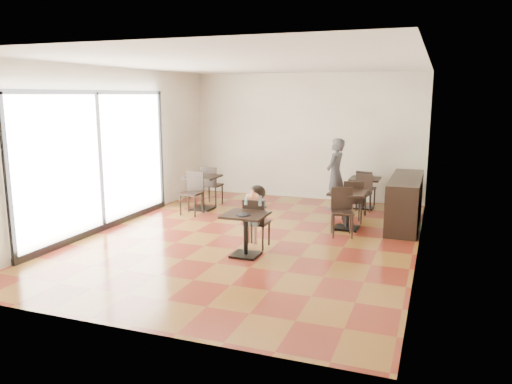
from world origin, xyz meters
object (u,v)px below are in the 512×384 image
at_px(adult_patron, 335,174).
at_px(chair_back_a, 366,188).
at_px(chair_back_b, 361,194).
at_px(chair_left_b, 191,193).
at_px(chair_left_a, 212,185).
at_px(chair_mid_b, 342,213).
at_px(cafe_table_left, 202,193).
at_px(child_chair, 257,223).
at_px(child, 257,217).
at_px(child_table, 246,235).
at_px(chair_mid_a, 352,201).
at_px(cafe_table_back, 364,193).
at_px(cafe_table_mid, 347,210).

xyz_separation_m(adult_patron, chair_back_a, (0.65, 0.52, -0.39)).
bearing_deg(chair_back_b, chair_left_b, -146.96).
bearing_deg(chair_left_a, chair_mid_b, 156.31).
distance_m(cafe_table_left, chair_mid_b, 3.69).
bearing_deg(chair_left_a, chair_back_a, -160.68).
height_order(child_chair, chair_left_b, chair_left_b).
xyz_separation_m(chair_back_a, chair_back_b, (0.00, -0.77, 0.00)).
bearing_deg(chair_back_b, child, -101.38).
height_order(child, chair_back_b, child).
bearing_deg(child_table, chair_mid_a, 65.75).
bearing_deg(chair_back_a, cafe_table_back, 101.10).
height_order(child_table, chair_left_a, chair_left_a).
distance_m(cafe_table_mid, chair_back_b, 1.48).
relative_size(chair_mid_b, chair_left_a, 0.96).
distance_m(child_chair, cafe_table_left, 3.23).
height_order(cafe_table_mid, chair_left_a, chair_left_a).
height_order(child_chair, cafe_table_back, child_chair).
xyz_separation_m(child_table, chair_left_a, (-2.22, 3.44, 0.11)).
height_order(child_table, cafe_table_back, child_table).
height_order(cafe_table_left, chair_left_b, chair_left_b).
xyz_separation_m(cafe_table_back, chair_left_b, (-3.56, -1.98, 0.12)).
distance_m(child, chair_back_b, 3.49).
relative_size(child_table, chair_back_a, 0.83).
relative_size(child_table, child, 0.66).
relative_size(child_chair, chair_mid_a, 0.96).
distance_m(adult_patron, cafe_table_mid, 1.88).
height_order(child, chair_left_a, child).
height_order(chair_left_b, chair_back_a, chair_left_b).
relative_size(child_table, chair_back_b, 0.83).
height_order(cafe_table_left, chair_mid_b, chair_mid_b).
bearing_deg(cafe_table_mid, chair_left_b, 179.31).
bearing_deg(chair_back_b, cafe_table_left, -154.96).
relative_size(child, cafe_table_back, 1.52).
distance_m(child, chair_mid_a, 2.64).
bearing_deg(chair_back_b, chair_mid_b, -80.35).
relative_size(chair_back_a, chair_back_b, 1.00).
relative_size(adult_patron, cafe_table_left, 2.09).
xyz_separation_m(child_table, child_chair, (0.00, 0.55, 0.07)).
xyz_separation_m(child_chair, cafe_table_left, (-2.22, 2.34, -0.04)).
relative_size(cafe_table_mid, chair_mid_a, 0.83).
bearing_deg(chair_back_b, cafe_table_mid, -80.89).
height_order(cafe_table_mid, chair_mid_b, chair_mid_b).
bearing_deg(chair_left_b, chair_back_b, 23.99).
bearing_deg(chair_back_a, chair_left_a, 28.36).
height_order(cafe_table_left, chair_back_a, chair_back_a).
bearing_deg(cafe_table_back, child_table, -107.15).
bearing_deg(cafe_table_back, cafe_table_mid, -91.45).
bearing_deg(child_table, chair_left_b, 133.51).
distance_m(adult_patron, chair_left_a, 2.99).
relative_size(child_chair, chair_back_b, 1.00).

